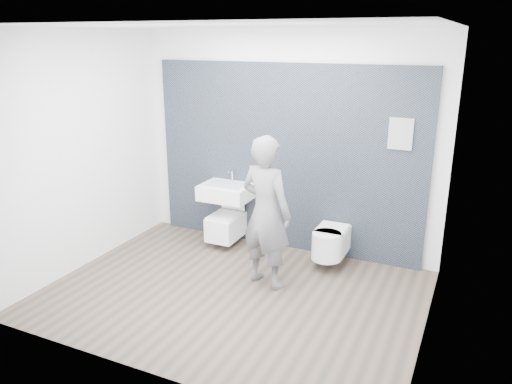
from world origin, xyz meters
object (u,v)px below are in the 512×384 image
at_px(toilet_square, 226,225).
at_px(visitor, 266,212).
at_px(toilet_rounded, 330,242).
at_px(washbasin, 226,191).

height_order(toilet_square, visitor, visitor).
height_order(toilet_rounded, visitor, visitor).
height_order(washbasin, visitor, visitor).
distance_m(toilet_square, toilet_rounded, 1.46).
xyz_separation_m(toilet_square, visitor, (0.94, -0.80, 0.58)).
bearing_deg(toilet_square, toilet_rounded, -2.01).
distance_m(washbasin, visitor, 1.25).
xyz_separation_m(washbasin, visitor, (0.94, -0.82, 0.12)).
xyz_separation_m(washbasin, toilet_square, (-0.00, -0.02, -0.46)).
relative_size(washbasin, toilet_rounded, 1.05).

